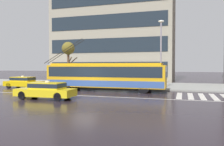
{
  "coord_description": "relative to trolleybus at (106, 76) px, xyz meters",
  "views": [
    {
      "loc": [
        8.65,
        -18.98,
        2.53
      ],
      "look_at": [
        1.84,
        2.96,
        1.81
      ],
      "focal_mm": 37.07,
      "sensor_mm": 36.0,
      "label": 1
    }
  ],
  "objects": [
    {
      "name": "pedestrian_walking_past",
      "position": [
        -3.33,
        3.39,
        -0.36
      ],
      "size": [
        0.43,
        0.43,
        1.75
      ],
      "color": "#2A2020",
      "rests_on": "sidewalk_slab"
    },
    {
      "name": "ground_plane",
      "position": [
        -1.14,
        -3.04,
        -1.54
      ],
      "size": [
        160.0,
        160.0,
        0.0
      ],
      "primitive_type": "plane",
      "color": "#272027"
    },
    {
      "name": "pedestrian_approaching_curb",
      "position": [
        0.07,
        4.21,
        0.11
      ],
      "size": [
        1.27,
        1.27,
        1.95
      ],
      "color": "navy",
      "rests_on": "sidewalk_slab"
    },
    {
      "name": "sidewalk_slab",
      "position": [
        -1.14,
        6.6,
        -1.47
      ],
      "size": [
        80.0,
        10.0,
        0.14
      ],
      "primitive_type": "cube",
      "color": "gray",
      "rests_on": "ground_plane"
    },
    {
      "name": "taxi_oncoming_near",
      "position": [
        -2.48,
        -6.78,
        -0.84
      ],
      "size": [
        4.55,
        1.82,
        1.39
      ],
      "color": "yellow",
      "rests_on": "ground_plane"
    },
    {
      "name": "bus_shelter",
      "position": [
        -0.65,
        3.72,
        0.54
      ],
      "size": [
        4.27,
        1.55,
        2.65
      ],
      "color": "gray",
      "rests_on": "sidewalk_slab"
    },
    {
      "name": "street_lamp",
      "position": [
        5.26,
        2.23,
        2.75
      ],
      "size": [
        0.6,
        0.32,
        7.07
      ],
      "color": "gray",
      "rests_on": "sidewalk_slab"
    },
    {
      "name": "taxi_queued_behind_bus",
      "position": [
        -9.89,
        0.04,
        -0.84
      ],
      "size": [
        4.37,
        1.81,
        1.39
      ],
      "color": "yellow",
      "rests_on": "ground_plane"
    },
    {
      "name": "crosswalk_stripe_center",
      "position": [
        8.98,
        -1.72,
        -1.54
      ],
      "size": [
        0.44,
        4.4,
        0.01
      ],
      "primitive_type": "cube",
      "color": "beige",
      "rests_on": "ground_plane"
    },
    {
      "name": "pedestrian_at_shelter",
      "position": [
        -4.35,
        3.96,
        0.16
      ],
      "size": [
        1.33,
        1.33,
        1.98
      ],
      "color": "#494E4C",
      "rests_on": "sidewalk_slab"
    },
    {
      "name": "crosswalk_stripe_inner_b",
      "position": [
        9.88,
        -1.72,
        -1.54
      ],
      "size": [
        0.44,
        4.4,
        0.01
      ],
      "primitive_type": "cube",
      "color": "beige",
      "rests_on": "ground_plane"
    },
    {
      "name": "crosswalk_stripe_inner_a",
      "position": [
        8.08,
        -1.72,
        -1.54
      ],
      "size": [
        0.44,
        4.4,
        0.01
      ],
      "primitive_type": "cube",
      "color": "beige",
      "rests_on": "ground_plane"
    },
    {
      "name": "crosswalk_stripe_edge_near",
      "position": [
        7.18,
        -1.72,
        -1.54
      ],
      "size": [
        0.44,
        4.4,
        0.01
      ],
      "primitive_type": "cube",
      "color": "beige",
      "rests_on": "ground_plane"
    },
    {
      "name": "lane_centre_line",
      "position": [
        -1.14,
        -4.24,
        -1.54
      ],
      "size": [
        72.0,
        0.14,
        0.01
      ],
      "primitive_type": "cube",
      "color": "silver",
      "rests_on": "ground_plane"
    },
    {
      "name": "street_tree_bare",
      "position": [
        -6.43,
        4.24,
        2.97
      ],
      "size": [
        1.61,
        1.99,
        5.4
      ],
      "color": "brown",
      "rests_on": "sidewalk_slab"
    },
    {
      "name": "office_tower_corner_left",
      "position": [
        -4.05,
        17.8,
        7.87
      ],
      "size": [
        20.27,
        12.27,
        18.81
      ],
      "color": "gray",
      "rests_on": "ground_plane"
    },
    {
      "name": "trolleybus",
      "position": [
        0.0,
        0.0,
        0.0
      ],
      "size": [
        12.85,
        2.63,
        5.32
      ],
      "color": "gold",
      "rests_on": "ground_plane"
    }
  ]
}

